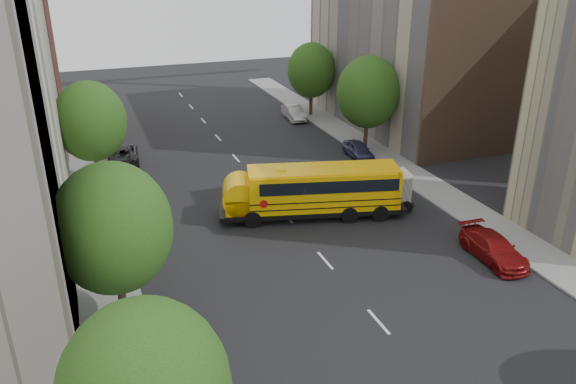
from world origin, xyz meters
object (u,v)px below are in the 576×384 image
street_tree_5 (311,70)px  safari_truck (368,192)px  parked_car_3 (494,248)px  parked_car_5 (294,113)px  parked_car_4 (358,150)px  street_tree_2 (91,121)px  parked_car_0 (182,332)px  parked_car_1 (137,195)px  parked_car_2 (123,153)px  street_tree_4 (368,92)px  street_tree_1 (113,229)px  school_bus (311,189)px

street_tree_5 → safari_truck: bearing=-103.8°
parked_car_3 → parked_car_5: parked_car_5 is taller
safari_truck → parked_car_4: bearing=75.1°
street_tree_2 → parked_car_3: size_ratio=1.62×
street_tree_5 → safari_truck: (-5.62, -22.87, -3.39)m
parked_car_0 → parked_car_5: 36.15m
safari_truck → parked_car_5: safari_truck is taller
parked_car_0 → parked_car_1: bearing=-88.3°
parked_car_0 → parked_car_2: parked_car_2 is taller
street_tree_2 → street_tree_4: 22.00m
street_tree_1 → street_tree_5: bearing=53.7°
school_bus → safari_truck: size_ratio=2.01×
street_tree_1 → parked_car_5: street_tree_1 is taller
parked_car_1 → street_tree_5: bearing=-143.4°
parked_car_2 → parked_car_4: 19.35m
parked_car_0 → parked_car_2: size_ratio=0.73×
street_tree_5 → parked_car_4: size_ratio=1.92×
street_tree_1 → parked_car_5: 35.55m
street_tree_1 → school_bus: 14.94m
parked_car_3 → street_tree_5: bearing=89.3°
street_tree_4 → parked_car_1: size_ratio=1.93×
street_tree_1 → safari_truck: street_tree_1 is taller
parked_car_3 → parked_car_1: bearing=143.6°
parked_car_2 → safari_truck: bearing=137.1°
street_tree_5 → safari_truck: street_tree_5 is taller
street_tree_1 → safari_truck: 18.23m
parked_car_0 → parked_car_1: parked_car_1 is taller
parked_car_4 → parked_car_1: bearing=-167.5°
school_bus → street_tree_1: bearing=-133.9°
street_tree_4 → parked_car_2: street_tree_4 is taller
parked_car_1 → parked_car_5: parked_car_5 is taller
parked_car_2 → parked_car_3: (17.60, -23.73, -0.02)m
safari_truck → parked_car_3: (3.42, -8.28, -0.62)m
street_tree_2 → safari_truck: bearing=-33.6°
street_tree_5 → parked_car_0: 38.15m
school_bus → parked_car_2: 18.18m
school_bus → parked_car_0: bearing=-121.2°
street_tree_5 → street_tree_2: bearing=-151.4°
parked_car_1 → parked_car_2: (0.00, 9.09, 0.02)m
street_tree_5 → parked_car_0: bearing=-121.5°
parked_car_2 → parked_car_1: bearing=94.6°
parked_car_3 → parked_car_4: bearing=90.7°
street_tree_4 → parked_car_0: street_tree_4 is taller
parked_car_1 → parked_car_4: size_ratio=1.08×
parked_car_2 → parked_car_3: parked_car_2 is taller
parked_car_0 → parked_car_3: parked_car_3 is taller
parked_car_1 → parked_car_3: bearing=137.0°
parked_car_4 → safari_truck: bearing=-111.1°
parked_car_0 → parked_car_5: parked_car_5 is taller
street_tree_2 → school_bus: 16.49m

